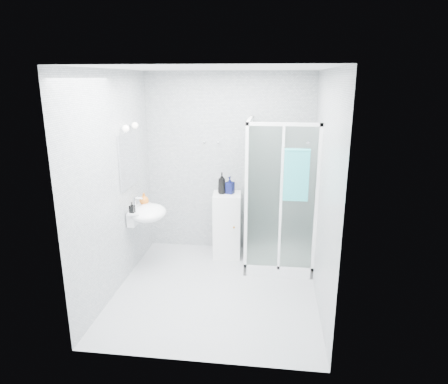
# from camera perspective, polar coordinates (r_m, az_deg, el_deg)

# --- Properties ---
(room) EXTENTS (2.40, 2.60, 2.60)m
(room) POSITION_cam_1_polar(r_m,az_deg,el_deg) (4.54, -1.18, 0.64)
(room) COLOR #B9BEC0
(room) RESTS_ON ground
(shower_enclosure) EXTENTS (0.90, 0.95, 2.00)m
(shower_enclosure) POSITION_cam_1_polar(r_m,az_deg,el_deg) (5.49, 7.01, -6.09)
(shower_enclosure) COLOR white
(shower_enclosure) RESTS_ON ground
(wall_basin) EXTENTS (0.46, 0.56, 0.35)m
(wall_basin) POSITION_cam_1_polar(r_m,az_deg,el_deg) (5.33, -11.00, -2.98)
(wall_basin) COLOR white
(wall_basin) RESTS_ON ground
(mirror) EXTENTS (0.02, 0.60, 0.70)m
(mirror) POSITION_cam_1_polar(r_m,az_deg,el_deg) (5.21, -13.49, 4.47)
(mirror) COLOR white
(mirror) RESTS_ON room
(vanity_lights) EXTENTS (0.10, 0.40, 0.08)m
(vanity_lights) POSITION_cam_1_polar(r_m,az_deg,el_deg) (5.13, -13.27, 9.06)
(vanity_lights) COLOR silver
(vanity_lights) RESTS_ON room
(wall_hooks) EXTENTS (0.23, 0.06, 0.03)m
(wall_hooks) POSITION_cam_1_polar(r_m,az_deg,el_deg) (5.72, -1.86, 7.12)
(wall_hooks) COLOR silver
(wall_hooks) RESTS_ON room
(storage_cabinet) EXTENTS (0.41, 0.43, 0.94)m
(storage_cabinet) POSITION_cam_1_polar(r_m,az_deg,el_deg) (5.74, 0.40, -4.75)
(storage_cabinet) COLOR white
(storage_cabinet) RESTS_ON ground
(hand_towel) EXTENTS (0.30, 0.04, 0.64)m
(hand_towel) POSITION_cam_1_polar(r_m,az_deg,el_deg) (4.83, 10.30, 2.57)
(hand_towel) COLOR #2EAAAE
(hand_towel) RESTS_ON shower_enclosure
(shampoo_bottle_a) EXTENTS (0.13, 0.13, 0.30)m
(shampoo_bottle_a) POSITION_cam_1_polar(r_m,az_deg,el_deg) (5.57, -0.30, 1.26)
(shampoo_bottle_a) COLOR black
(shampoo_bottle_a) RESTS_ON storage_cabinet
(shampoo_bottle_b) EXTENTS (0.14, 0.14, 0.24)m
(shampoo_bottle_b) POSITION_cam_1_polar(r_m,az_deg,el_deg) (5.59, 0.83, 0.99)
(shampoo_bottle_b) COLOR #0B1042
(shampoo_bottle_b) RESTS_ON storage_cabinet
(soap_dispenser_orange) EXTENTS (0.15, 0.15, 0.16)m
(soap_dispenser_orange) POSITION_cam_1_polar(r_m,az_deg,el_deg) (5.45, -11.36, -0.95)
(soap_dispenser_orange) COLOR #CD6518
(soap_dispenser_orange) RESTS_ON wall_basin
(soap_dispenser_black) EXTENTS (0.07, 0.07, 0.14)m
(soap_dispenser_black) POSITION_cam_1_polar(r_m,az_deg,el_deg) (5.16, -13.00, -2.17)
(soap_dispenser_black) COLOR black
(soap_dispenser_black) RESTS_ON wall_basin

